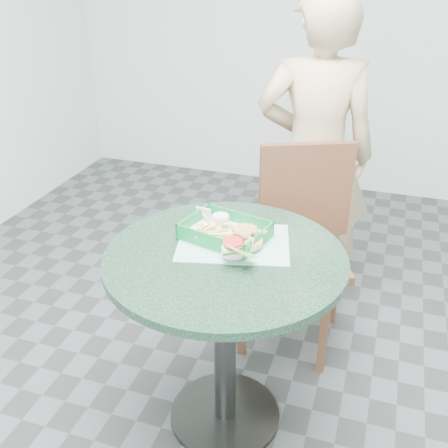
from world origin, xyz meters
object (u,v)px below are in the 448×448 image
(dining_chair, at_px, (299,233))
(diner_person, at_px, (315,148))
(crab_sandwich, at_px, (248,237))
(food_basket, at_px, (225,238))
(sauce_ramekin, at_px, (218,224))
(cafe_table, at_px, (225,300))

(dining_chair, bearing_deg, diner_person, 66.19)
(diner_person, distance_m, crab_sandwich, 0.89)
(food_basket, height_order, sauce_ramekin, sauce_ramekin)
(cafe_table, height_order, crab_sandwich, crab_sandwich)
(diner_person, xyz_separation_m, sauce_ramekin, (-0.22, -0.83, -0.04))
(diner_person, height_order, sauce_ramekin, diner_person)
(diner_person, bearing_deg, dining_chair, 78.90)
(dining_chair, height_order, diner_person, diner_person)
(cafe_table, height_order, food_basket, food_basket)
(sauce_ramekin, bearing_deg, crab_sandwich, -22.83)
(diner_person, bearing_deg, sauce_ramekin, 64.37)
(crab_sandwich, bearing_deg, dining_chair, 81.47)
(sauce_ramekin, bearing_deg, food_basket, -41.07)
(cafe_table, bearing_deg, diner_person, 81.66)
(food_basket, bearing_deg, crab_sandwich, -12.48)
(cafe_table, height_order, sauce_ramekin, sauce_ramekin)
(dining_chair, bearing_deg, cafe_table, -125.71)
(dining_chair, bearing_deg, crab_sandwich, -122.11)
(diner_person, xyz_separation_m, food_basket, (-0.18, -0.87, -0.07))
(dining_chair, distance_m, diner_person, 0.44)
(dining_chair, bearing_deg, food_basket, -131.38)
(food_basket, bearing_deg, diner_person, 78.37)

